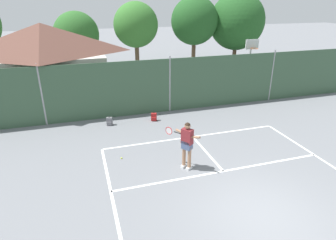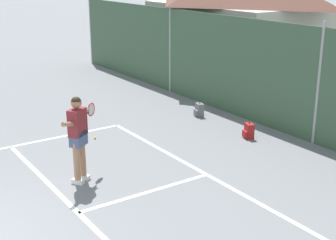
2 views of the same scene
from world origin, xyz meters
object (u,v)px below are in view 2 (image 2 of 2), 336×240
object	(u,v)px
tennis_player	(78,132)
backpack_grey	(199,110)
backpack_red	(249,131)
tennis_ball	(95,138)

from	to	relation	value
tennis_player	backpack_grey	distance (m)	5.47
tennis_player	backpack_red	bearing A→B (deg)	89.83
backpack_grey	backpack_red	size ratio (longest dim) A/B	1.00
tennis_player	backpack_red	size ratio (longest dim) A/B	4.01
backpack_grey	tennis_ball	bearing A→B (deg)	-89.22
backpack_grey	backpack_red	distance (m)	2.27
tennis_player	backpack_red	world-z (taller)	tennis_player
backpack_grey	backpack_red	xyz separation A→B (m)	(2.27, -0.10, 0.00)
tennis_player	backpack_red	xyz separation A→B (m)	(0.01, 4.79, -0.92)
tennis_ball	backpack_grey	size ratio (longest dim) A/B	0.14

